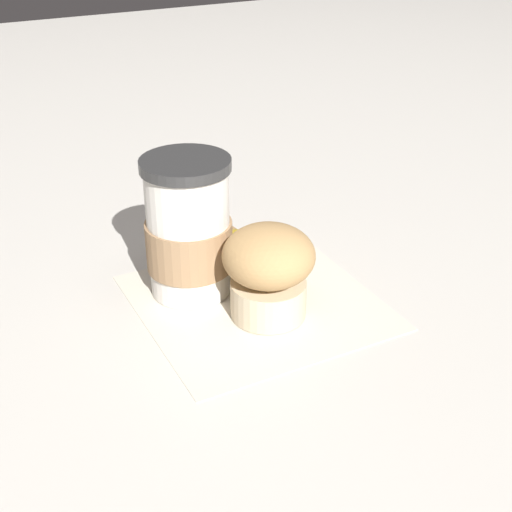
% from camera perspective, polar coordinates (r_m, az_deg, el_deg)
% --- Properties ---
extents(ground_plane, '(3.00, 3.00, 0.00)m').
position_cam_1_polar(ground_plane, '(0.68, 0.00, -3.73)').
color(ground_plane, beige).
extents(paper_napkin, '(0.22, 0.22, 0.00)m').
position_cam_1_polar(paper_napkin, '(0.68, 0.00, -3.67)').
color(paper_napkin, beige).
rests_on(paper_napkin, ground_plane).
extents(coffee_cup, '(0.08, 0.08, 0.14)m').
position_cam_1_polar(coffee_cup, '(0.67, -5.41, 1.97)').
color(coffee_cup, silver).
rests_on(coffee_cup, paper_napkin).
extents(muffin, '(0.08, 0.08, 0.09)m').
position_cam_1_polar(muffin, '(0.64, 1.23, -0.97)').
color(muffin, beige).
rests_on(muffin, paper_napkin).
extents(banana, '(0.11, 0.14, 0.03)m').
position_cam_1_polar(banana, '(0.73, -1.19, 0.47)').
color(banana, gold).
rests_on(banana, paper_napkin).
extents(wooden_stirrer, '(0.02, 0.11, 0.00)m').
position_cam_1_polar(wooden_stirrer, '(0.85, -3.47, 3.24)').
color(wooden_stirrer, '#9E7547').
rests_on(wooden_stirrer, ground_plane).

